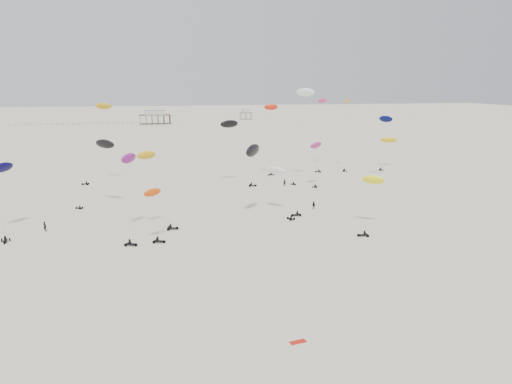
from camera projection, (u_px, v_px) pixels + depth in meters
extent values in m
plane|color=beige|center=(193.00, 152.00, 200.53)|extent=(900.00, 900.00, 0.00)
cube|color=brown|center=(155.00, 115.00, 339.82)|extent=(21.00, 13.00, 0.30)
cube|color=silver|center=(155.00, 112.00, 339.45)|extent=(14.00, 8.40, 3.20)
cube|color=#B2B2AD|center=(155.00, 110.00, 339.08)|extent=(15.00, 9.00, 0.30)
cube|color=brown|center=(246.00, 113.00, 384.08)|extent=(9.00, 7.00, 0.30)
cube|color=silver|center=(246.00, 111.00, 383.80)|extent=(5.60, 4.20, 2.40)
cube|color=#B2B2AD|center=(246.00, 109.00, 383.51)|extent=(6.00, 4.50, 0.30)
cube|color=black|center=(75.00, 123.00, 329.31)|extent=(80.00, 0.10, 0.10)
cylinder|color=gray|center=(4.00, 204.00, 88.72)|extent=(0.03, 0.03, 13.98)
ellipsoid|color=#09043C|center=(2.00, 168.00, 91.96)|extent=(4.59, 5.16, 2.44)
cylinder|color=gray|center=(346.00, 136.00, 156.50)|extent=(0.03, 0.03, 21.49)
ellipsoid|color=#FFAA0D|center=(347.00, 101.00, 157.92)|extent=(3.38, 3.59, 1.74)
cylinder|color=gray|center=(320.00, 135.00, 158.49)|extent=(0.03, 0.03, 24.66)
ellipsoid|color=#DA337B|center=(322.00, 101.00, 163.21)|extent=(4.22, 3.00, 1.95)
cylinder|color=gray|center=(130.00, 200.00, 87.59)|extent=(0.03, 0.03, 16.10)
ellipsoid|color=#851885|center=(129.00, 158.00, 91.47)|extent=(3.64, 4.44, 2.11)
cylinder|color=gray|center=(380.00, 150.00, 139.81)|extent=(0.03, 0.03, 18.85)
ellipsoid|color=#050A41|center=(386.00, 119.00, 142.86)|extent=(3.58, 4.39, 2.08)
cylinder|color=gray|center=(300.00, 138.00, 137.31)|extent=(0.03, 0.03, 25.76)
ellipsoid|color=white|center=(305.00, 92.00, 140.30)|extent=(5.74, 5.16, 2.78)
cylinder|color=gray|center=(159.00, 192.00, 92.38)|extent=(0.03, 0.03, 13.28)
ellipsoid|color=gold|center=(146.00, 155.00, 91.83)|extent=(3.92, 2.66, 1.81)
cylinder|color=gray|center=(271.00, 186.00, 101.03)|extent=(0.03, 0.03, 14.81)
ellipsoid|color=black|center=(253.00, 150.00, 102.26)|extent=(5.21, 6.18, 2.96)
cylinder|color=gray|center=(368.00, 207.00, 92.07)|extent=(0.03, 0.03, 11.53)
ellipsoid|color=#FBFF15|center=(373.00, 180.00, 95.27)|extent=(4.49, 4.11, 2.19)
cylinder|color=gray|center=(95.00, 146.00, 134.66)|extent=(0.03, 0.03, 20.39)
ellipsoid|color=gold|center=(103.00, 106.00, 134.94)|extent=(4.98, 3.48, 2.25)
cylinder|color=gray|center=(156.00, 217.00, 85.36)|extent=(0.03, 0.03, 7.33)
ellipsoid|color=#F04D0C|center=(152.00, 192.00, 85.44)|extent=(3.74, 3.22, 1.79)
cylinder|color=gray|center=(271.00, 141.00, 147.09)|extent=(0.03, 0.03, 18.63)
ellipsoid|color=red|center=(271.00, 107.00, 145.64)|extent=(4.16, 1.73, 1.92)
cylinder|color=gray|center=(286.00, 193.00, 104.80)|extent=(0.03, 0.03, 9.97)
ellipsoid|color=white|center=(277.00, 171.00, 106.97)|extent=(4.81, 5.18, 2.47)
cylinder|color=gray|center=(241.00, 155.00, 133.80)|extent=(0.03, 0.03, 16.80)
ellipsoid|color=black|center=(229.00, 124.00, 135.12)|extent=(5.79, 3.77, 2.68)
cylinder|color=gray|center=(385.00, 155.00, 160.17)|extent=(0.03, 0.03, 12.00)
ellipsoid|color=yellow|center=(389.00, 140.00, 163.48)|extent=(5.96, 4.14, 2.70)
cylinder|color=gray|center=(315.00, 167.00, 131.64)|extent=(0.03, 0.03, 9.93)
ellipsoid|color=#C12D89|center=(316.00, 145.00, 132.33)|extent=(5.11, 4.47, 2.37)
cylinder|color=gray|center=(92.00, 177.00, 109.73)|extent=(0.03, 0.03, 14.08)
ellipsoid|color=black|center=(105.00, 144.00, 110.97)|extent=(5.46, 5.12, 2.65)
imported|color=black|center=(45.00, 231.00, 92.13)|extent=(0.94, 0.88, 2.13)
imported|color=black|center=(314.00, 209.00, 108.23)|extent=(1.14, 1.10, 2.06)
imported|color=black|center=(284.00, 186.00, 132.88)|extent=(0.97, 0.91, 2.19)
cube|color=#B8110B|center=(298.00, 342.00, 52.40)|extent=(1.89, 1.00, 0.07)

